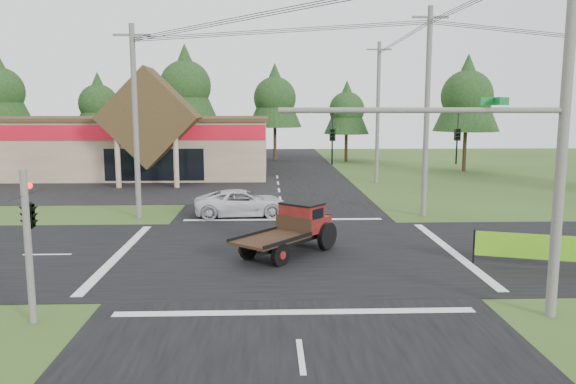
{
  "coord_description": "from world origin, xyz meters",
  "views": [
    {
      "loc": [
        -0.77,
        -23.0,
        6.08
      ],
      "look_at": [
        0.13,
        2.67,
        2.2
      ],
      "focal_mm": 35.0,
      "sensor_mm": 36.0,
      "label": 1
    }
  ],
  "objects": [
    {
      "name": "tree_row_b",
      "position": [
        -20.0,
        42.0,
        6.7
      ],
      "size": [
        5.6,
        5.6,
        10.1
      ],
      "color": "#332316",
      "rests_on": "ground"
    },
    {
      "name": "roadside_banner",
      "position": [
        9.12,
        -2.44,
        0.68
      ],
      "size": [
        3.82,
        1.34,
        1.36
      ],
      "primitive_type": null,
      "rotation": [
        0.0,
        0.0,
        -0.31
      ],
      "color": "#59A315",
      "rests_on": "ground"
    },
    {
      "name": "utility_pole_nr",
      "position": [
        7.5,
        -7.5,
        5.64
      ],
      "size": [
        2.0,
        0.3,
        11.0
      ],
      "color": "#595651",
      "rests_on": "ground"
    },
    {
      "name": "utility_pole_nw",
      "position": [
        -8.0,
        8.0,
        5.39
      ],
      "size": [
        2.0,
        0.3,
        10.5
      ],
      "color": "#595651",
      "rests_on": "ground"
    },
    {
      "name": "tree_side_ne",
      "position": [
        18.0,
        30.0,
        7.38
      ],
      "size": [
        6.16,
        6.16,
        11.11
      ],
      "color": "#332316",
      "rests_on": "ground"
    },
    {
      "name": "road_ns",
      "position": [
        0.0,
        0.0,
        0.01
      ],
      "size": [
        12.0,
        120.0,
        0.02
      ],
      "primitive_type": "cube",
      "color": "black",
      "rests_on": "ground"
    },
    {
      "name": "tree_row_c",
      "position": [
        -10.0,
        41.0,
        8.72
      ],
      "size": [
        7.28,
        7.28,
        13.13
      ],
      "color": "#332316",
      "rests_on": "ground"
    },
    {
      "name": "cvs_building",
      "position": [
        -15.7,
        29.57,
        2.78
      ],
      "size": [
        30.4,
        18.2,
        9.19
      ],
      "color": "gray",
      "rests_on": "ground"
    },
    {
      "name": "ground",
      "position": [
        0.0,
        0.0,
        0.0
      ],
      "size": [
        120.0,
        120.0,
        0.0
      ],
      "primitive_type": "plane",
      "color": "#344C1B",
      "rests_on": "ground"
    },
    {
      "name": "tree_row_d",
      "position": [
        0.0,
        42.0,
        7.38
      ],
      "size": [
        6.16,
        6.16,
        11.11
      ],
      "color": "#332316",
      "rests_on": "ground"
    },
    {
      "name": "tree_row_e",
      "position": [
        8.0,
        40.0,
        6.03
      ],
      "size": [
        5.04,
        5.04,
        9.09
      ],
      "color": "#332316",
      "rests_on": "ground"
    },
    {
      "name": "utility_pole_ne",
      "position": [
        8.0,
        8.0,
        5.89
      ],
      "size": [
        2.0,
        0.3,
        11.5
      ],
      "color": "#595651",
      "rests_on": "ground"
    },
    {
      "name": "parking_apron",
      "position": [
        -14.0,
        19.0,
        0.01
      ],
      "size": [
        28.0,
        14.0,
        0.02
      ],
      "primitive_type": "cube",
      "color": "black",
      "rests_on": "ground"
    },
    {
      "name": "antique_flatbed_truck",
      "position": [
        -0.02,
        -0.36,
        1.06
      ],
      "size": [
        4.73,
        5.11,
        2.11
      ],
      "primitive_type": null,
      "rotation": [
        0.0,
        0.0,
        -0.7
      ],
      "color": "#510B10",
      "rests_on": "ground"
    },
    {
      "name": "utility_pole_n",
      "position": [
        8.0,
        22.0,
        5.74
      ],
      "size": [
        2.0,
        0.3,
        11.2
      ],
      "color": "#595651",
      "rests_on": "ground"
    },
    {
      "name": "white_pickup",
      "position": [
        -2.23,
        8.22,
        0.75
      ],
      "size": [
        5.59,
        2.98,
        1.5
      ],
      "primitive_type": "imported",
      "rotation": [
        0.0,
        0.0,
        1.66
      ],
      "color": "silver",
      "rests_on": "ground"
    },
    {
      "name": "traffic_signal_corner",
      "position": [
        -7.5,
        -7.32,
        3.52
      ],
      "size": [
        0.53,
        2.48,
        4.4
      ],
      "color": "#595651",
      "rests_on": "ground"
    },
    {
      "name": "traffic_signal_mast",
      "position": [
        5.82,
        -7.5,
        4.43
      ],
      "size": [
        8.12,
        0.24,
        7.0
      ],
      "color": "#595651",
      "rests_on": "ground"
    },
    {
      "name": "road_ew",
      "position": [
        0.0,
        0.0,
        0.01
      ],
      "size": [
        120.0,
        12.0,
        0.02
      ],
      "primitive_type": "cube",
      "color": "black",
      "rests_on": "ground"
    }
  ]
}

